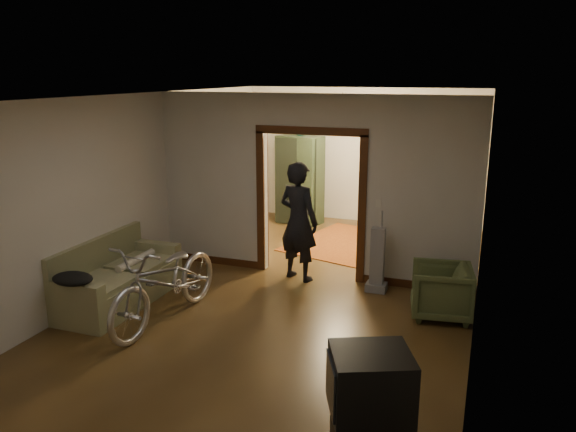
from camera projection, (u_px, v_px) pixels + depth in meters
The scene contains 23 objects.
floor at pixel (295, 291), 8.20m from camera, with size 5.00×8.50×0.01m, color #3E2913.
ceiling at pixel (296, 95), 7.51m from camera, with size 5.00×8.50×0.01m, color white.
wall_back at pixel (362, 156), 11.72m from camera, with size 5.00×0.02×2.80m, color beige.
wall_left at pixel (143, 185), 8.68m from camera, with size 0.02×8.50×2.80m, color beige.
wall_right at pixel (483, 212), 7.03m from camera, with size 0.02×8.50×2.80m, color beige.
partition_wall at pixel (312, 187), 8.54m from camera, with size 5.00×0.14×2.80m, color beige.
door_casing at pixel (311, 206), 8.61m from camera, with size 1.74×0.20×2.32m, color #3E1F0E.
far_window at pixel (396, 150), 11.42m from camera, with size 0.98×0.06×1.28m, color black.
chandelier at pixel (342, 116), 9.89m from camera, with size 0.24×0.24×0.24m, color #FFE0A5.
light_switch at pixel (379, 203), 8.16m from camera, with size 0.08×0.01×0.12m, color silver.
sofa at pixel (117, 272), 7.68m from camera, with size 0.87×1.94×0.89m, color #74774F.
rolled_paper at pixel (136, 260), 7.90m from camera, with size 0.10×0.10×0.82m, color beige.
jacket at pixel (73, 279), 6.77m from camera, with size 0.52×0.39×0.15m, color black.
bicycle at pixel (166, 281), 7.06m from camera, with size 0.73×2.10×1.11m, color silver.
armchair at pixel (441, 291), 7.27m from camera, with size 0.74×0.76×0.69m, color #4C5B33.
crt_tv at pixel (371, 384), 4.31m from camera, with size 0.60×0.54×0.52m, color black.
vacuum at pixel (377, 260), 8.08m from camera, with size 0.29×0.23×0.96m, color gray.
person at pixel (299, 221), 8.46m from camera, with size 0.67×0.44×1.83m, color black.
oriental_rug at pixel (347, 243), 10.46m from camera, with size 1.72×2.26×0.02m, color maroon.
locker at pixel (300, 180), 11.70m from camera, with size 0.92×0.51×1.83m, color #263520.
globe at pixel (300, 131), 11.45m from camera, with size 0.31×0.31×0.31m, color #1E5972.
desk at pixel (404, 214), 11.19m from camera, with size 0.93×0.52×0.69m, color #322010.
desk_chair at pixel (388, 210), 10.99m from camera, with size 0.42×0.42×0.95m, color #322010.
Camera 1 is at (2.52, -7.25, 3.10)m, focal length 35.00 mm.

